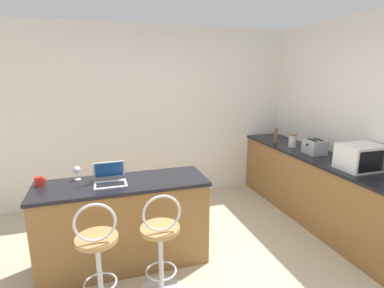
% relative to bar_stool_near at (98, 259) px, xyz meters
% --- Properties ---
extents(wall_back, '(12.00, 0.06, 2.60)m').
position_rel_bar_stool_near_xyz_m(wall_back, '(0.89, 2.21, 0.84)').
color(wall_back, silver).
rests_on(wall_back, ground_plane).
extents(breakfast_bar, '(1.66, 0.58, 0.89)m').
position_rel_bar_stool_near_xyz_m(breakfast_bar, '(0.26, 0.56, -0.01)').
color(breakfast_bar, olive).
rests_on(breakfast_bar, ground_plane).
extents(counter_right, '(0.59, 2.79, 0.89)m').
position_rel_bar_stool_near_xyz_m(counter_right, '(2.76, 0.80, -0.01)').
color(counter_right, olive).
rests_on(counter_right, ground_plane).
extents(bar_stool_near, '(0.40, 0.40, 0.98)m').
position_rel_bar_stool_near_xyz_m(bar_stool_near, '(0.00, 0.00, 0.00)').
color(bar_stool_near, silver).
rests_on(bar_stool_near, ground_plane).
extents(bar_stool_far, '(0.40, 0.40, 0.98)m').
position_rel_bar_stool_near_xyz_m(bar_stool_far, '(0.52, 0.00, 0.00)').
color(bar_stool_far, silver).
rests_on(bar_stool_far, ground_plane).
extents(laptop, '(0.30, 0.27, 0.21)m').
position_rel_bar_stool_near_xyz_m(laptop, '(0.15, 0.57, 0.49)').
color(laptop, silver).
rests_on(laptop, breakfast_bar).
extents(microwave, '(0.45, 0.34, 0.28)m').
position_rel_bar_stool_near_xyz_m(microwave, '(2.79, 0.17, 0.57)').
color(microwave, white).
rests_on(microwave, counter_right).
extents(toaster, '(0.25, 0.24, 0.19)m').
position_rel_bar_stool_near_xyz_m(toaster, '(2.76, 0.86, 0.53)').
color(toaster, '#9EA3A8').
rests_on(toaster, counter_right).
extents(storage_jar, '(0.11, 0.11, 0.19)m').
position_rel_bar_stool_near_xyz_m(storage_jar, '(2.70, 1.26, 0.53)').
color(storage_jar, silver).
rests_on(storage_jar, counter_right).
extents(wine_glass_short, '(0.07, 0.07, 0.14)m').
position_rel_bar_stool_near_xyz_m(wine_glass_short, '(-0.16, 0.76, 0.53)').
color(wine_glass_short, silver).
rests_on(wine_glass_short, breakfast_bar).
extents(mug_red, '(0.10, 0.08, 0.09)m').
position_rel_bar_stool_near_xyz_m(mug_red, '(-0.49, 0.70, 0.48)').
color(mug_red, red).
rests_on(mug_red, breakfast_bar).
extents(pepper_mill, '(0.05, 0.05, 0.23)m').
position_rel_bar_stool_near_xyz_m(pepper_mill, '(2.62, 1.56, 0.54)').
color(pepper_mill, brown).
rests_on(pepper_mill, counter_right).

